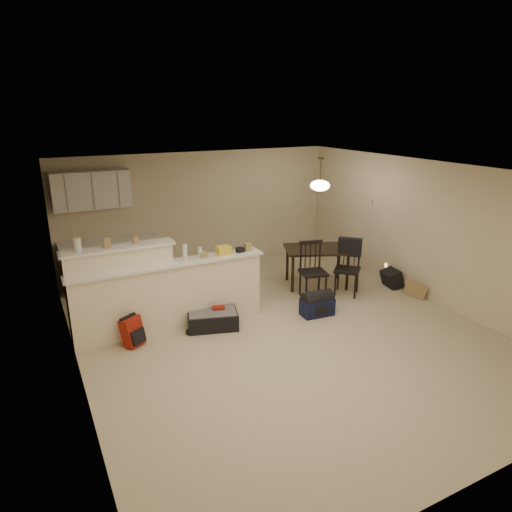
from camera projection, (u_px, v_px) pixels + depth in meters
room at (283, 255)px, 6.83m from camera, size 7.00×7.02×2.50m
breakfast_bar at (153, 293)px, 7.09m from camera, size 3.08×0.58×1.39m
upper_cabinets at (91, 190)px, 8.48m from camera, size 1.40×0.34×0.70m
kitchen_counter at (111, 264)px, 8.91m from camera, size 1.80×0.60×0.90m
thermostat at (370, 203)px, 9.37m from camera, size 0.02×0.12×0.12m
jar at (78, 245)px, 6.51m from camera, size 0.10×0.10×0.20m
cereal_box at (107, 243)px, 6.69m from camera, size 0.10×0.07×0.16m
small_box at (136, 240)px, 6.88m from camera, size 0.08×0.06×0.12m
bottle_a at (185, 252)px, 7.06m from camera, size 0.07×0.07×0.26m
bottle_b at (200, 253)px, 7.19m from camera, size 0.06×0.06×0.18m
bag_lump at (223, 250)px, 7.37m from camera, size 0.22×0.18×0.14m
pouch at (240, 250)px, 7.50m from camera, size 0.12×0.10×0.08m
extra_item_x at (203, 255)px, 7.22m from camera, size 0.12×0.10×0.10m
extra_item_y at (248, 247)px, 7.56m from camera, size 0.11×0.10×0.14m
dining_table at (317, 253)px, 8.87m from camera, size 1.44×1.21×0.76m
pendant_lamp at (320, 185)px, 8.47m from camera, size 0.36×0.36×0.62m
dining_chair_near at (313, 271)px, 8.30m from camera, size 0.55×0.54×1.05m
dining_chair_far at (347, 268)px, 8.47m from camera, size 0.62×0.62×1.03m
suitcase at (213, 319)px, 7.29m from camera, size 0.90×0.71×0.27m
red_backpack at (132, 332)px, 6.71m from camera, size 0.34×0.31×0.43m
navy_duffel at (317, 307)px, 7.72m from camera, size 0.57×0.34×0.30m
black_daypack at (392, 279)px, 8.93m from camera, size 0.34×0.43×0.34m
cardboard_sheet at (415, 290)px, 8.41m from camera, size 0.13×0.40×0.31m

